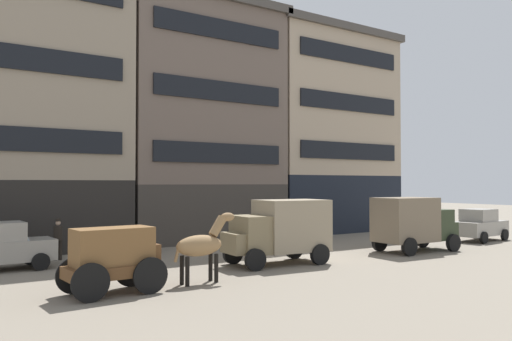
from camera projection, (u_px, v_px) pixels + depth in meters
name	position (u px, v px, depth m)	size (l,w,h in m)	color
ground_plane	(303.00, 257.00, 22.69)	(120.00, 120.00, 0.00)	slate
building_far_left	(31.00, 64.00, 25.28)	(9.41, 5.94, 18.46)	black
building_center_left	(198.00, 120.00, 30.37)	(9.90, 5.94, 14.10)	#38332D
building_center_right	(323.00, 131.00, 35.80)	(10.48, 5.94, 13.94)	black
cargo_wagon	(114.00, 255.00, 15.19)	(2.99, 1.69, 1.98)	brown
draft_horse	(202.00, 245.00, 16.83)	(2.35, 0.71, 2.30)	#937047
delivery_truck_near	(414.00, 222.00, 24.58)	(4.44, 2.33, 2.62)	#2D3823
delivery_truck_far	(280.00, 229.00, 20.79)	(4.46, 2.40, 2.62)	#7A6B4C
sedan_dark	(1.00, 247.00, 19.21)	(3.77, 2.01, 1.83)	gray
sedan_light	(480.00, 225.00, 29.17)	(3.83, 2.13, 1.83)	gray
pedestrian_officer	(58.00, 237.00, 21.83)	(0.46, 0.46, 1.79)	black
fire_hydrant_curbside	(141.00, 243.00, 24.47)	(0.24, 0.24, 0.83)	maroon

